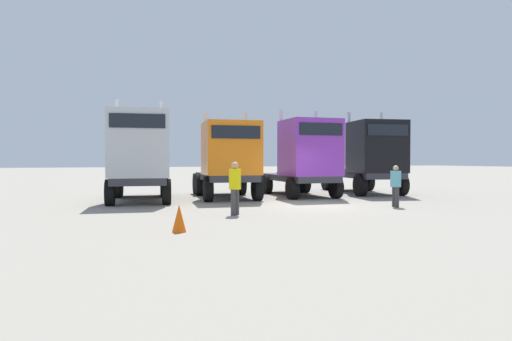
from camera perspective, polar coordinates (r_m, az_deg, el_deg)
The scene contains 8 objects.
ground at distance 18.07m, azimuth 7.29°, elevation -4.42°, with size 200.00×200.00×0.00m, color gray.
semi_truck_silver at distance 19.63m, azimuth -14.68°, elevation 1.84°, with size 3.40×6.48×4.45m.
semi_truck_orange at distance 20.71m, azimuth -3.54°, elevation 1.49°, with size 3.28×6.11×4.12m.
semi_truck_purple at distance 22.01m, azimuth 6.28°, elevation 1.70°, with size 3.04×6.31×4.33m.
semi_truck_black at distance 24.31m, azimuth 14.45°, elevation 1.72°, with size 3.62×6.56×4.40m.
visitor_in_hivis at distance 14.72m, azimuth -2.70°, elevation -1.76°, with size 0.57×0.57×1.75m.
visitor_with_camera at distance 17.98m, azimuth 17.39°, elevation -1.55°, with size 0.50×0.50×1.61m.
traffic_cone_near at distance 11.43m, azimuth -9.78°, elevation -6.03°, with size 0.36×0.36×0.70m, color #F2590C.
Camera 1 is at (-8.63, -15.78, 1.82)m, focal length 31.35 mm.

